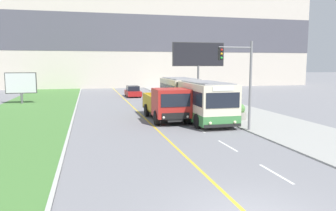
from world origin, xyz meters
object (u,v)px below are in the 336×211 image
(billboard_large, at_px, (198,56))
(billboard_small, at_px, (21,84))
(dump_truck, at_px, (168,105))
(planter_round_second, at_px, (215,105))
(planter_round_near, at_px, (240,112))
(car_distant, at_px, (133,91))
(traffic_light_mast, at_px, (241,74))
(city_bus, at_px, (192,98))

(billboard_large, height_order, billboard_small, billboard_large)
(dump_truck, bearing_deg, planter_round_second, 36.91)
(dump_truck, relative_size, planter_round_near, 5.78)
(planter_round_second, bearing_deg, car_distant, 108.66)
(traffic_light_mast, distance_m, planter_round_near, 5.24)
(traffic_light_mast, bearing_deg, city_bus, 99.29)
(dump_truck, height_order, car_distant, dump_truck)
(billboard_large, bearing_deg, traffic_light_mast, -100.90)
(car_distant, distance_m, billboard_small, 13.95)
(city_bus, height_order, planter_round_near, city_bus)
(traffic_light_mast, bearing_deg, planter_round_second, 78.37)
(car_distant, relative_size, billboard_small, 1.26)
(city_bus, bearing_deg, billboard_small, 140.27)
(car_distant, xyz_separation_m, planter_round_second, (5.37, -15.90, -0.09))
(dump_truck, xyz_separation_m, billboard_large, (7.24, 14.24, 4.01))
(billboard_small, xyz_separation_m, planter_round_second, (18.28, -10.83, -1.61))
(car_distant, bearing_deg, city_bus, -82.01)
(billboard_large, relative_size, billboard_small, 2.02)
(billboard_small, relative_size, planter_round_near, 2.81)
(city_bus, relative_size, traffic_light_mast, 2.27)
(city_bus, distance_m, planter_round_near, 4.19)
(dump_truck, height_order, planter_round_near, dump_truck)
(billboard_small, bearing_deg, billboard_large, -1.84)
(dump_truck, height_order, traffic_light_mast, traffic_light_mast)
(billboard_large, distance_m, billboard_small, 20.37)
(city_bus, xyz_separation_m, dump_truck, (-2.53, -2.08, -0.25))
(car_distant, distance_m, planter_round_near, 21.40)
(traffic_light_mast, bearing_deg, billboard_large, 79.10)
(city_bus, distance_m, dump_truck, 3.28)
(city_bus, bearing_deg, dump_truck, -140.63)
(planter_round_near, distance_m, planter_round_second, 4.79)
(car_distant, xyz_separation_m, traffic_light_mast, (3.60, -24.53, 2.96))
(city_bus, relative_size, billboard_large, 1.88)
(planter_round_near, bearing_deg, planter_round_second, 91.20)
(car_distant, height_order, traffic_light_mast, traffic_light_mast)
(billboard_large, xyz_separation_m, planter_round_second, (-1.85, -10.19, -4.70))
(dump_truck, height_order, billboard_small, billboard_small)
(car_distant, distance_m, traffic_light_mast, 24.97)
(dump_truck, height_order, planter_round_second, dump_truck)
(dump_truck, relative_size, planter_round_second, 6.01)
(car_distant, bearing_deg, planter_round_second, -71.34)
(dump_truck, bearing_deg, car_distant, 89.94)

